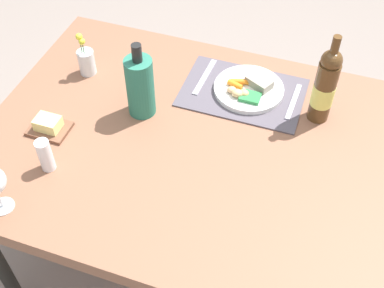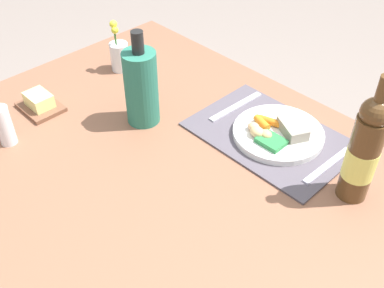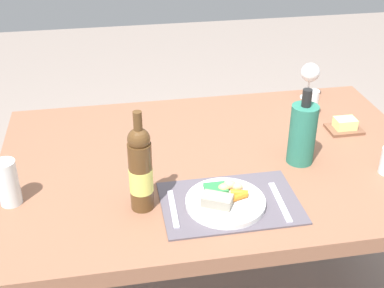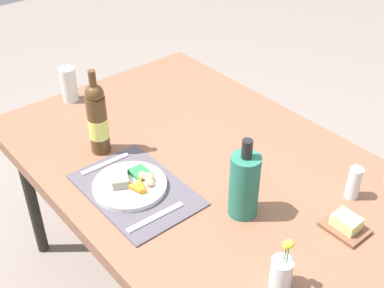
{
  "view_description": "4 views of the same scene",
  "coord_description": "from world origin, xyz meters",
  "px_view_note": "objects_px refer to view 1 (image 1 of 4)",
  "views": [
    {
      "loc": [
        -0.28,
        1.02,
        1.91
      ],
      "look_at": [
        0.06,
        0.05,
        0.77
      ],
      "focal_mm": 46.75,
      "sensor_mm": 36.0,
      "label": 1
    },
    {
      "loc": [
        -0.57,
        0.56,
        1.52
      ],
      "look_at": [
        0.04,
        -0.03,
        0.81
      ],
      "focal_mm": 43.18,
      "sensor_mm": 36.0,
      "label": 2
    },
    {
      "loc": [
        -0.36,
        -1.51,
        1.67
      ],
      "look_at": [
        -0.1,
        -0.05,
        0.82
      ],
      "focal_mm": 47.85,
      "sensor_mm": 36.0,
      "label": 3
    },
    {
      "loc": [
        1.07,
        -0.94,
        1.81
      ],
      "look_at": [
        -0.04,
        -0.01,
        0.78
      ],
      "focal_mm": 46.83,
      "sensor_mm": 36.0,
      "label": 4
    }
  ],
  "objects_px": {
    "butter_dish": "(49,126)",
    "knife": "(205,77)",
    "dining_table": "(215,158)",
    "fork": "(293,102)",
    "wine_bottle": "(325,86)",
    "cooler_bottle": "(140,86)",
    "flower_vase": "(86,61)",
    "salt_shaker": "(45,155)",
    "dinner_plate": "(249,89)"
  },
  "relations": [
    {
      "from": "salt_shaker",
      "to": "butter_dish",
      "type": "bearing_deg",
      "value": -60.68
    },
    {
      "from": "dinner_plate",
      "to": "cooler_bottle",
      "type": "distance_m",
      "value": 0.39
    },
    {
      "from": "dinner_plate",
      "to": "cooler_bottle",
      "type": "height_order",
      "value": "cooler_bottle"
    },
    {
      "from": "cooler_bottle",
      "to": "flower_vase",
      "type": "height_order",
      "value": "cooler_bottle"
    },
    {
      "from": "salt_shaker",
      "to": "cooler_bottle",
      "type": "relative_size",
      "value": 0.41
    },
    {
      "from": "dining_table",
      "to": "cooler_bottle",
      "type": "height_order",
      "value": "cooler_bottle"
    },
    {
      "from": "cooler_bottle",
      "to": "salt_shaker",
      "type": "bearing_deg",
      "value": 61.86
    },
    {
      "from": "dining_table",
      "to": "fork",
      "type": "height_order",
      "value": "fork"
    },
    {
      "from": "dinner_plate",
      "to": "fork",
      "type": "height_order",
      "value": "dinner_plate"
    },
    {
      "from": "salt_shaker",
      "to": "flower_vase",
      "type": "relative_size",
      "value": 0.66
    },
    {
      "from": "fork",
      "to": "knife",
      "type": "relative_size",
      "value": 0.91
    },
    {
      "from": "dinner_plate",
      "to": "butter_dish",
      "type": "relative_size",
      "value": 1.89
    },
    {
      "from": "cooler_bottle",
      "to": "knife",
      "type": "bearing_deg",
      "value": -122.95
    },
    {
      "from": "dining_table",
      "to": "wine_bottle",
      "type": "relative_size",
      "value": 4.67
    },
    {
      "from": "dining_table",
      "to": "wine_bottle",
      "type": "height_order",
      "value": "wine_bottle"
    },
    {
      "from": "knife",
      "to": "wine_bottle",
      "type": "distance_m",
      "value": 0.44
    },
    {
      "from": "dining_table",
      "to": "fork",
      "type": "bearing_deg",
      "value": -124.69
    },
    {
      "from": "flower_vase",
      "to": "wine_bottle",
      "type": "bearing_deg",
      "value": -176.9
    },
    {
      "from": "knife",
      "to": "flower_vase",
      "type": "bearing_deg",
      "value": 16.72
    },
    {
      "from": "butter_dish",
      "to": "dining_table",
      "type": "bearing_deg",
      "value": -168.57
    },
    {
      "from": "wine_bottle",
      "to": "dinner_plate",
      "type": "bearing_deg",
      "value": -8.91
    },
    {
      "from": "wine_bottle",
      "to": "cooler_bottle",
      "type": "distance_m",
      "value": 0.59
    },
    {
      "from": "dinner_plate",
      "to": "dining_table",
      "type": "bearing_deg",
      "value": 83.2
    },
    {
      "from": "dining_table",
      "to": "flower_vase",
      "type": "relative_size",
      "value": 8.85
    },
    {
      "from": "dining_table",
      "to": "flower_vase",
      "type": "xyz_separation_m",
      "value": [
        0.55,
        -0.2,
        0.11
      ]
    },
    {
      "from": "cooler_bottle",
      "to": "flower_vase",
      "type": "xyz_separation_m",
      "value": [
        0.27,
        -0.12,
        -0.06
      ]
    },
    {
      "from": "dinner_plate",
      "to": "butter_dish",
      "type": "bearing_deg",
      "value": 34.41
    },
    {
      "from": "cooler_bottle",
      "to": "flower_vase",
      "type": "bearing_deg",
      "value": -24.49
    },
    {
      "from": "butter_dish",
      "to": "knife",
      "type": "bearing_deg",
      "value": -134.14
    },
    {
      "from": "flower_vase",
      "to": "butter_dish",
      "type": "bearing_deg",
      "value": 92.82
    },
    {
      "from": "fork",
      "to": "wine_bottle",
      "type": "xyz_separation_m",
      "value": [
        -0.09,
        0.04,
        0.13
      ]
    },
    {
      "from": "dining_table",
      "to": "wine_bottle",
      "type": "bearing_deg",
      "value": -139.38
    },
    {
      "from": "dinner_plate",
      "to": "fork",
      "type": "distance_m",
      "value": 0.16
    },
    {
      "from": "knife",
      "to": "wine_bottle",
      "type": "height_order",
      "value": "wine_bottle"
    },
    {
      "from": "fork",
      "to": "knife",
      "type": "height_order",
      "value": "same"
    },
    {
      "from": "butter_dish",
      "to": "salt_shaker",
      "type": "distance_m",
      "value": 0.16
    },
    {
      "from": "fork",
      "to": "salt_shaker",
      "type": "relative_size",
      "value": 1.62
    },
    {
      "from": "dining_table",
      "to": "flower_vase",
      "type": "distance_m",
      "value": 0.59
    },
    {
      "from": "wine_bottle",
      "to": "cooler_bottle",
      "type": "bearing_deg",
      "value": 16.42
    },
    {
      "from": "dinner_plate",
      "to": "knife",
      "type": "relative_size",
      "value": 1.21
    },
    {
      "from": "butter_dish",
      "to": "cooler_bottle",
      "type": "bearing_deg",
      "value": -143.87
    },
    {
      "from": "butter_dish",
      "to": "wine_bottle",
      "type": "xyz_separation_m",
      "value": [
        -0.82,
        -0.35,
        0.11
      ]
    },
    {
      "from": "dining_table",
      "to": "knife",
      "type": "xyz_separation_m",
      "value": [
        0.14,
        -0.3,
        0.06
      ]
    },
    {
      "from": "knife",
      "to": "cooler_bottle",
      "type": "relative_size",
      "value": 0.74
    },
    {
      "from": "dining_table",
      "to": "butter_dish",
      "type": "relative_size",
      "value": 11.68
    },
    {
      "from": "knife",
      "to": "butter_dish",
      "type": "bearing_deg",
      "value": 48.19
    },
    {
      "from": "dining_table",
      "to": "wine_bottle",
      "type": "xyz_separation_m",
      "value": [
        -0.28,
        -0.24,
        0.19
      ]
    },
    {
      "from": "knife",
      "to": "flower_vase",
      "type": "distance_m",
      "value": 0.43
    },
    {
      "from": "wine_bottle",
      "to": "fork",
      "type": "bearing_deg",
      "value": -22.84
    },
    {
      "from": "salt_shaker",
      "to": "flower_vase",
      "type": "xyz_separation_m",
      "value": [
        0.09,
        -0.45,
        -0.0
      ]
    }
  ]
}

